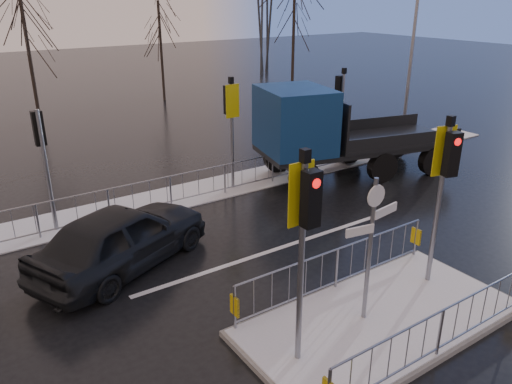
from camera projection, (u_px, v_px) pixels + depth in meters
ground at (380, 323)px, 10.40m from camera, size 120.00×120.00×0.00m
snow_verge at (191, 194)px, 17.01m from camera, size 30.00×2.00×0.04m
lane_markings at (392, 331)px, 10.14m from camera, size 8.00×11.38×0.01m
traffic_island at (381, 307)px, 10.26m from camera, size 6.00×3.04×4.15m
far_kerb_fixtures at (205, 169)px, 16.40m from camera, size 18.00×0.65×3.83m
car_far_lane at (122, 237)px, 12.24m from camera, size 5.19×3.74×1.64m
flatbed_truck at (321, 131)px, 17.87m from camera, size 7.72×4.29×3.39m
tree_far_a at (25, 27)px, 24.49m from camera, size 3.75×3.75×7.08m
tree_far_b at (160, 32)px, 30.43m from camera, size 3.25×3.25×6.14m
tree_far_c at (294, 14)px, 31.92m from camera, size 4.00×4.00×7.55m
street_lamp_right at (414, 44)px, 20.80m from camera, size 1.25×0.18×8.00m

